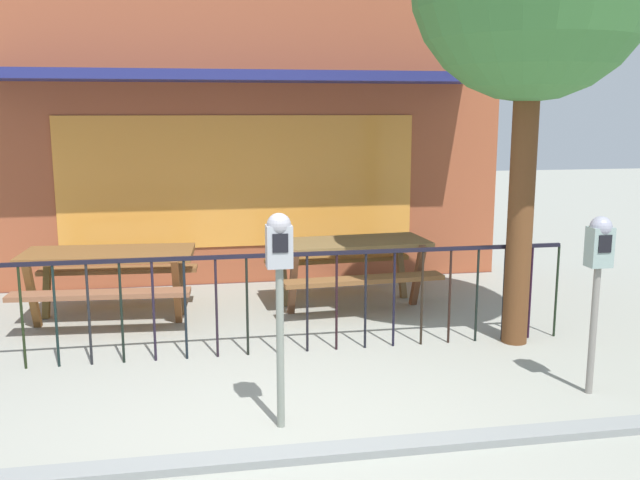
{
  "coord_description": "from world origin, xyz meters",
  "views": [
    {
      "loc": [
        -0.59,
        -4.68,
        2.28
      ],
      "look_at": [
        0.62,
        2.01,
        1.0
      ],
      "focal_mm": 39.28,
      "sensor_mm": 36.0,
      "label": 1
    }
  ],
  "objects_px": {
    "picnic_table_right": "(350,254)",
    "parking_meter_far": "(599,258)",
    "parking_meter_near": "(279,264)",
    "picnic_table_left": "(109,266)"
  },
  "relations": [
    {
      "from": "picnic_table_right",
      "to": "parking_meter_far",
      "type": "height_order",
      "value": "parking_meter_far"
    },
    {
      "from": "parking_meter_near",
      "to": "picnic_table_right",
      "type": "bearing_deg",
      "value": 68.62
    },
    {
      "from": "picnic_table_left",
      "to": "picnic_table_right",
      "type": "bearing_deg",
      "value": 2.64
    },
    {
      "from": "parking_meter_far",
      "to": "parking_meter_near",
      "type": "bearing_deg",
      "value": -176.37
    },
    {
      "from": "picnic_table_right",
      "to": "parking_meter_near",
      "type": "relative_size",
      "value": 1.2
    },
    {
      "from": "picnic_table_left",
      "to": "parking_meter_far",
      "type": "height_order",
      "value": "parking_meter_far"
    },
    {
      "from": "parking_meter_near",
      "to": "parking_meter_far",
      "type": "bearing_deg",
      "value": 3.63
    },
    {
      "from": "picnic_table_left",
      "to": "picnic_table_right",
      "type": "distance_m",
      "value": 2.7
    },
    {
      "from": "picnic_table_left",
      "to": "parking_meter_far",
      "type": "distance_m",
      "value": 4.93
    },
    {
      "from": "picnic_table_right",
      "to": "parking_meter_far",
      "type": "relative_size",
      "value": 1.29
    }
  ]
}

